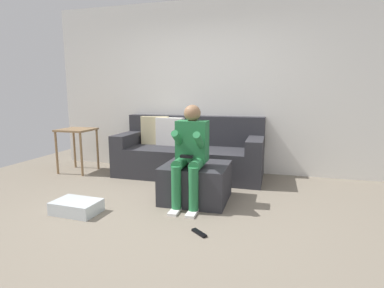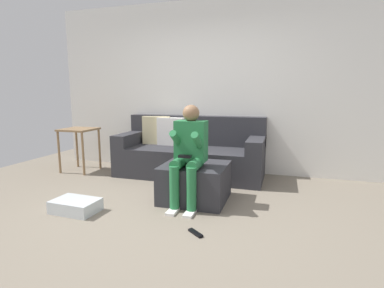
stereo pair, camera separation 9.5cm
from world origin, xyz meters
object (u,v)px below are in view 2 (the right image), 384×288
ottoman (195,182)px  side_table (79,136)px  couch_sectional (190,153)px  person_seated (189,150)px  storage_bin (76,206)px  remote_near_ottoman (196,233)px

ottoman → side_table: 2.40m
ottoman → couch_sectional: bearing=110.4°
couch_sectional → person_seated: size_ratio=1.95×
storage_bin → side_table: (-1.09, 1.53, 0.52)m
ottoman → person_seated: person_seated is taller
ottoman → remote_near_ottoman: (0.26, -0.87, -0.21)m
side_table → remote_near_ottoman: side_table is taller
remote_near_ottoman → couch_sectional: bearing=147.9°
couch_sectional → side_table: size_ratio=3.17×
remote_near_ottoman → storage_bin: bearing=-146.0°
side_table → person_seated: bearing=-23.5°
person_seated → side_table: 2.41m
person_seated → ottoman: bearing=83.0°
person_seated → remote_near_ottoman: size_ratio=6.23×
ottoman → side_table: side_table is taller
couch_sectional → storage_bin: (-0.74, -1.83, -0.28)m
storage_bin → remote_near_ottoman: 1.41m
ottoman → person_seated: (-0.02, -0.18, 0.43)m
storage_bin → remote_near_ottoman: bearing=-5.2°
ottoman → storage_bin: size_ratio=1.56×
person_seated → storage_bin: person_seated is taller
ottoman → remote_near_ottoman: ottoman is taller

